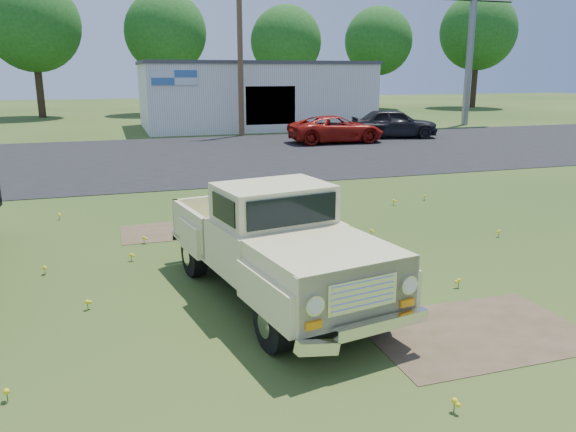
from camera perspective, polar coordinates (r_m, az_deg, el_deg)
The scene contains 14 objects.
ground at distance 10.24m, azimuth 1.62°, elevation -5.78°, with size 140.00×140.00×0.00m, color #264115.
asphalt_lot at distance 24.52m, azimuth -10.11°, elevation 5.97°, with size 90.00×14.00×0.02m, color black.
dirt_patch_a at distance 8.45m, azimuth 18.51°, elevation -11.14°, with size 3.00×2.00×0.01m, color #4B3F28.
dirt_patch_b at distance 13.10m, azimuth -11.82°, elevation -1.52°, with size 2.20×1.60×0.01m, color #4B3F28.
commercial_building at distance 37.23m, azimuth -3.50°, elevation 12.26°, with size 14.20×8.20×4.15m.
utility_pole_mid at distance 31.89m, azimuth -4.88°, elevation 16.36°, with size 1.60×0.30×9.00m.
treeline_c at distance 48.91m, azimuth -24.50°, elevation 17.25°, with size 7.04×7.04×10.47m.
treeline_d at distance 49.92m, azimuth -12.32°, elevation 17.72°, with size 6.72×6.72×10.00m.
treeline_e at distance 50.46m, azimuth -0.20°, elevation 17.28°, with size 6.08×6.08×9.04m.
treeline_f at distance 56.55m, azimuth 9.15°, elevation 17.13°, with size 6.40×6.40×9.52m.
treeline_g at distance 60.49m, azimuth 18.76°, elevation 17.29°, with size 7.36×7.36×10.95m.
vintage_pickup_truck at distance 8.85m, azimuth -1.47°, elevation -2.66°, with size 2.01×5.17×1.88m, color beige, non-canonical shape.
red_pickup at distance 28.90m, azimuth 4.93°, elevation 8.75°, with size 2.23×4.85×1.35m, color maroon.
dark_sedan at distance 31.50m, azimuth 10.72°, elevation 9.24°, with size 1.86×4.63×1.58m, color black.
Camera 1 is at (-3.20, -9.05, 3.55)m, focal length 35.00 mm.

